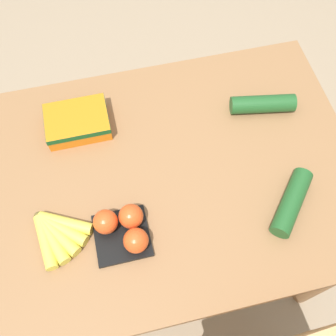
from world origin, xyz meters
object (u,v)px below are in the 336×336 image
(tomato_pack, at_px, (124,228))
(carrot_bag, at_px, (77,121))
(cucumber_far, at_px, (292,202))
(banana_bunch, at_px, (56,233))
(cucumber_near, at_px, (263,104))

(tomato_pack, distance_m, carrot_bag, 0.37)
(carrot_bag, xyz_separation_m, cucumber_far, (-0.54, 0.40, -0.01))
(carrot_bag, bearing_deg, cucumber_far, 143.56)
(carrot_bag, relative_size, cucumber_far, 1.01)
(banana_bunch, xyz_separation_m, carrot_bag, (-0.10, -0.33, 0.02))
(tomato_pack, height_order, carrot_bag, tomato_pack)
(tomato_pack, height_order, cucumber_near, tomato_pack)
(banana_bunch, relative_size, carrot_bag, 0.88)
(tomato_pack, bearing_deg, banana_bunch, -10.91)
(tomato_pack, relative_size, carrot_bag, 0.77)
(carrot_bag, distance_m, cucumber_far, 0.67)
(banana_bunch, height_order, carrot_bag, carrot_bag)
(carrot_bag, xyz_separation_m, cucumber_near, (-0.57, 0.06, -0.01))
(banana_bunch, distance_m, tomato_pack, 0.18)
(banana_bunch, relative_size, tomato_pack, 1.14)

